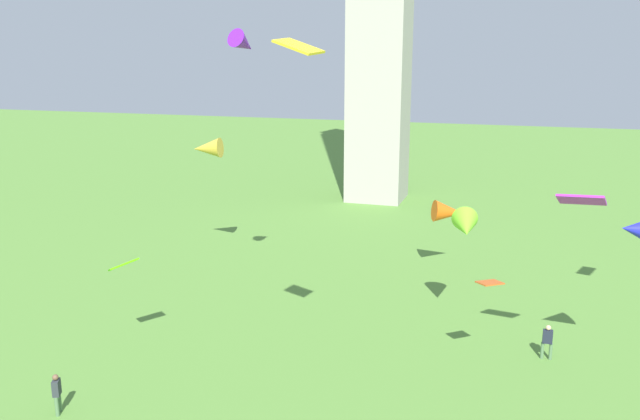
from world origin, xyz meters
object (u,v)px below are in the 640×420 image
(person_0, at_px, (57,392))
(kite_flying_0, at_px, (490,283))
(kite_flying_9, at_px, (207,148))
(kite_flying_5, at_px, (466,226))
(kite_flying_2, at_px, (449,212))
(kite_flying_4, at_px, (581,200))
(kite_flying_7, at_px, (638,230))
(kite_flying_1, at_px, (244,44))
(kite_flying_3, at_px, (298,46))
(kite_flying_8, at_px, (124,265))
(person_2, at_px, (547,340))

(person_0, bearing_deg, kite_flying_0, -87.65)
(person_0, bearing_deg, kite_flying_9, -15.08)
(kite_flying_5, xyz_separation_m, kite_flying_9, (-16.82, 6.43, 2.10))
(kite_flying_0, relative_size, kite_flying_2, 0.50)
(kite_flying_4, xyz_separation_m, kite_flying_7, (2.26, 1.39, -1.34))
(person_0, bearing_deg, kite_flying_1, -38.52)
(kite_flying_3, height_order, kite_flying_8, kite_flying_3)
(person_2, distance_m, kite_flying_5, 6.22)
(kite_flying_3, bearing_deg, kite_flying_4, 42.79)
(kite_flying_2, distance_m, kite_flying_3, 21.27)
(kite_flying_0, relative_size, kite_flying_8, 0.77)
(kite_flying_0, bearing_deg, kite_flying_9, 106.48)
(kite_flying_1, height_order, kite_flying_3, kite_flying_1)
(person_0, xyz_separation_m, kite_flying_2, (12.00, 20.85, 2.94))
(kite_flying_9, bearing_deg, kite_flying_8, 5.04)
(kite_flying_0, xyz_separation_m, kite_flying_4, (3.11, -0.18, 3.69))
(kite_flying_0, height_order, kite_flying_1, kite_flying_1)
(kite_flying_1, relative_size, kite_flying_2, 0.75)
(person_2, relative_size, kite_flying_3, 1.00)
(kite_flying_1, xyz_separation_m, kite_flying_8, (-3.08, -6.47, -9.41))
(kite_flying_2, relative_size, kite_flying_4, 1.25)
(kite_flying_2, xyz_separation_m, kite_flying_7, (8.51, -11.96, 2.75))
(kite_flying_2, xyz_separation_m, kite_flying_8, (-12.21, -15.84, 0.45))
(kite_flying_1, xyz_separation_m, kite_flying_5, (10.85, 0.77, -8.41))
(person_2, height_order, kite_flying_7, kite_flying_7)
(kite_flying_4, distance_m, kite_flying_8, 18.99)
(person_2, xyz_separation_m, kite_flying_9, (-20.77, 8.37, 6.49))
(kite_flying_2, height_order, kite_flying_5, kite_flying_5)
(person_0, distance_m, kite_flying_7, 23.06)
(kite_flying_3, height_order, kite_flying_7, kite_flying_3)
(kite_flying_3, xyz_separation_m, kite_flying_7, (11.53, 6.76, -6.88))
(kite_flying_5, bearing_deg, kite_flying_1, 175.02)
(kite_flying_1, xyz_separation_m, kite_flying_2, (9.13, 9.37, -9.86))
(kite_flying_8, xyz_separation_m, kite_flying_9, (-2.89, 13.67, 3.09))
(person_2, distance_m, kite_flying_9, 23.32)
(kite_flying_5, bearing_deg, person_2, -35.14)
(kite_flying_4, bearing_deg, kite_flying_2, 126.31)
(kite_flying_0, height_order, kite_flying_9, kite_flying_9)
(person_0, xyz_separation_m, kite_flying_3, (8.98, 2.13, 12.56))
(kite_flying_8, bearing_deg, kite_flying_9, 54.25)
(kite_flying_8, bearing_deg, kite_flying_1, 16.87)
(kite_flying_3, height_order, kite_flying_9, kite_flying_3)
(kite_flying_1, distance_m, kite_flying_5, 13.75)
(kite_flying_2, relative_size, kite_flying_9, 1.17)
(person_2, bearing_deg, kite_flying_2, 117.38)
(person_2, distance_m, kite_flying_7, 6.51)
(kite_flying_8, bearing_deg, kite_flying_4, -40.02)
(kite_flying_5, bearing_deg, kite_flying_4, -55.39)
(person_0, relative_size, kite_flying_9, 0.80)
(person_2, xyz_separation_m, kite_flying_0, (-2.52, -2.64, 3.34))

